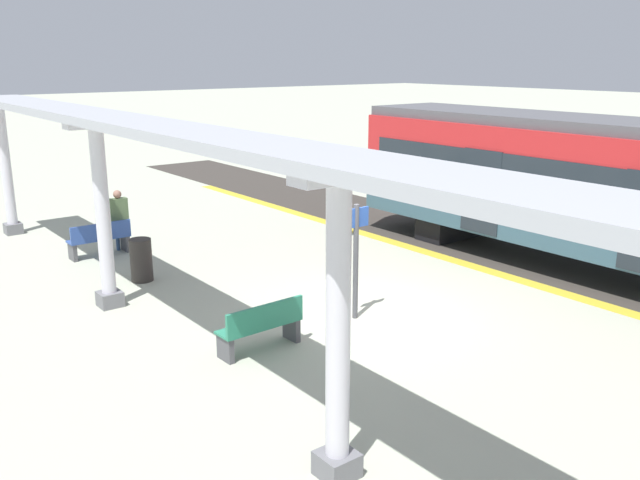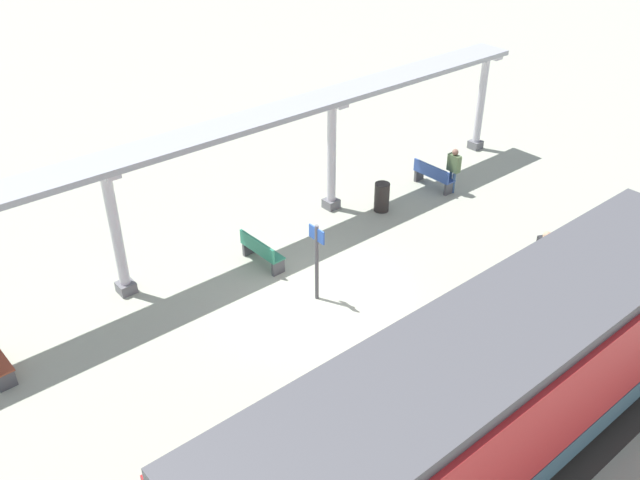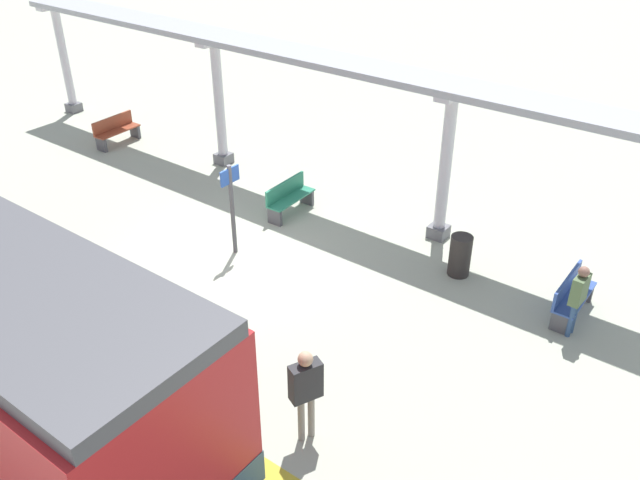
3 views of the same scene
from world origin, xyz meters
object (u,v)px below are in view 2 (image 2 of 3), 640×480
train_near_carriage (493,394)px  bench_near_end (261,251)px  bench_mid_platform (433,176)px  canopy_pillar_nearest (481,102)px  canopy_pillar_third (116,232)px  canopy_pillar_second (332,155)px  passenger_by_the_benches (454,165)px  platform_info_sign (317,255)px  passenger_waiting_near_edge (544,254)px  trash_bin (382,197)px

train_near_carriage → bench_near_end: 8.50m
train_near_carriage → bench_mid_platform: size_ratio=8.11×
canopy_pillar_nearest → canopy_pillar_third: same height
canopy_pillar_second → passenger_by_the_benches: canopy_pillar_second is taller
bench_near_end → bench_mid_platform: same height
train_near_carriage → platform_info_sign: bearing=-9.0°
canopy_pillar_third → bench_mid_platform: canopy_pillar_third is taller
train_near_carriage → passenger_waiting_near_edge: size_ratio=6.97×
passenger_waiting_near_edge → passenger_by_the_benches: (5.11, -2.49, -0.12)m
passenger_waiting_near_edge → bench_mid_platform: bearing=-21.3°
canopy_pillar_second → bench_near_end: (-1.22, 3.64, -1.40)m
canopy_pillar_second → trash_bin: 2.11m
canopy_pillar_nearest → platform_info_sign: (-3.43, 10.69, -0.51)m
bench_near_end → platform_info_sign: (-2.21, -0.18, 0.89)m
bench_near_end → platform_info_sign: 2.39m
train_near_carriage → platform_info_sign: (6.13, -0.97, -0.50)m
canopy_pillar_second → bench_mid_platform: (-1.13, -3.55, -1.40)m
passenger_by_the_benches → platform_info_sign: bearing=103.0°
passenger_by_the_benches → canopy_pillar_third: bearing=80.9°
platform_info_sign → passenger_by_the_benches: 7.45m
train_near_carriage → trash_bin: 10.16m
trash_bin → passenger_waiting_near_edge: bearing=-178.0°
bench_near_end → trash_bin: bearing=-89.2°
bench_near_end → passenger_by_the_benches: (-0.53, -7.44, 0.53)m
bench_mid_platform → passenger_by_the_benches: bearing=-157.6°
canopy_pillar_third → passenger_waiting_near_edge: canopy_pillar_third is taller
platform_info_sign → canopy_pillar_nearest: bearing=-72.2°
trash_bin → train_near_carriage: bearing=146.6°
train_near_carriage → canopy_pillar_third: 9.94m
train_near_carriage → platform_info_sign: 6.23m
canopy_pillar_second → passenger_by_the_benches: bearing=-114.8°
canopy_pillar_nearest → canopy_pillar_third: 14.36m
train_near_carriage → canopy_pillar_second: size_ratio=3.36×
bench_near_end → train_near_carriage: bearing=174.6°
canopy_pillar_third → canopy_pillar_second: bearing=-90.0°
train_near_carriage → canopy_pillar_second: bearing=-24.8°
canopy_pillar_nearest → bench_near_end: canopy_pillar_nearest is taller
canopy_pillar_third → trash_bin: canopy_pillar_third is taller
canopy_pillar_third → passenger_by_the_benches: canopy_pillar_third is taller
canopy_pillar_second → platform_info_sign: bearing=134.9°
trash_bin → platform_info_sign: size_ratio=0.43×
platform_info_sign → passenger_by_the_benches: bearing=-77.0°
canopy_pillar_nearest → passenger_by_the_benches: 3.95m
bench_near_end → passenger_by_the_benches: size_ratio=0.97×
canopy_pillar_second → trash_bin: size_ratio=3.82×
trash_bin → passenger_waiting_near_edge: passenger_waiting_near_edge is taller
canopy_pillar_second → passenger_waiting_near_edge: bearing=-169.2°
train_near_carriage → passenger_by_the_benches: bearing=-46.5°
canopy_pillar_nearest → canopy_pillar_second: size_ratio=1.00×
canopy_pillar_nearest → canopy_pillar_second: 7.23m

